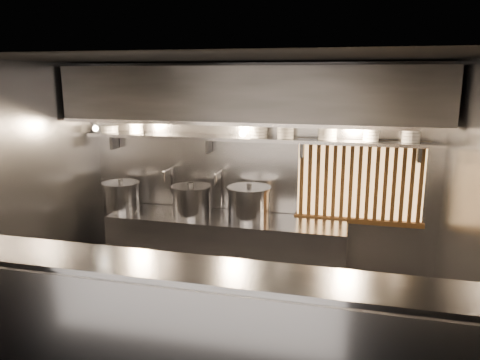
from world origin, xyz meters
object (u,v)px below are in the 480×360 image
at_px(stock_pot_mid, 192,200).
at_px(stock_pot_right, 249,203).
at_px(stock_pot_left, 121,196).
at_px(pendant_bulb, 243,133).
at_px(heat_lamp, 94,124).

distance_m(stock_pot_mid, stock_pot_right, 0.74).
bearing_deg(stock_pot_left, stock_pot_right, 0.90).
xyz_separation_m(stock_pot_mid, stock_pot_right, (0.74, 0.04, 0.01)).
distance_m(pendant_bulb, stock_pot_right, 0.86).
bearing_deg(pendant_bulb, stock_pot_left, -178.15).
height_order(pendant_bulb, stock_pot_mid, pendant_bulb).
distance_m(stock_pot_left, stock_pot_mid, 1.00).
height_order(pendant_bulb, stock_pot_left, pendant_bulb).
distance_m(heat_lamp, stock_pot_mid, 1.53).
xyz_separation_m(heat_lamp, stock_pot_mid, (1.14, 0.28, -0.97)).
bearing_deg(pendant_bulb, heat_lamp, -169.00).
relative_size(heat_lamp, stock_pot_left, 0.65).
xyz_separation_m(stock_pot_left, stock_pot_right, (1.74, 0.03, 0.02)).
bearing_deg(stock_pot_right, stock_pot_mid, -176.91).
bearing_deg(stock_pot_right, heat_lamp, -170.26).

